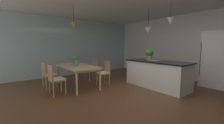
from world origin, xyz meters
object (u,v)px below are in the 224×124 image
(chair_far_left, at_px, (92,69))
(chair_near_right, at_px, (55,79))
(refrigerator, at_px, (215,59))
(dining_table, at_px, (77,67))
(chair_near_left, at_px, (48,74))
(potted_plant_on_table, at_px, (76,59))
(kitchen_island, at_px, (157,74))
(chair_far_right, at_px, (104,72))
(vase_on_dining_table, at_px, (76,63))
(potted_plant_on_island, at_px, (149,54))

(chair_far_left, relative_size, chair_near_right, 1.00)
(refrigerator, bearing_deg, chair_far_left, -138.93)
(dining_table, bearing_deg, chair_near_left, -117.00)
(dining_table, distance_m, potted_plant_on_table, 0.43)
(chair_near_right, height_order, chair_near_left, same)
(kitchen_island, bearing_deg, dining_table, -128.78)
(chair_far_right, bearing_deg, vase_on_dining_table, -107.13)
(dining_table, xyz_separation_m, potted_plant_on_island, (1.39, 2.14, 0.46))
(dining_table, xyz_separation_m, chair_near_left, (-0.43, -0.84, -0.19))
(chair_far_right, bearing_deg, chair_near_left, -117.20)
(kitchen_island, bearing_deg, vase_on_dining_table, -125.24)
(dining_table, distance_m, refrigerator, 4.73)
(chair_near_right, relative_size, refrigerator, 0.46)
(chair_near_right, xyz_separation_m, vase_on_dining_table, (-0.28, 0.76, 0.36))
(chair_far_left, xyz_separation_m, refrigerator, (3.33, 2.90, 0.47))
(potted_plant_on_table, height_order, vase_on_dining_table, potted_plant_on_table)
(refrigerator, bearing_deg, potted_plant_on_table, -131.65)
(chair_near_right, xyz_separation_m, refrigerator, (2.46, 4.57, 0.47))
(chair_near_left, xyz_separation_m, kitchen_island, (2.14, 2.97, -0.01))
(chair_far_right, distance_m, chair_far_left, 0.86)
(chair_near_right, height_order, refrigerator, refrigerator)
(potted_plant_on_island, relative_size, vase_on_dining_table, 1.89)
(chair_far_right, distance_m, refrigerator, 3.83)
(kitchen_island, relative_size, vase_on_dining_table, 9.81)
(refrigerator, distance_m, potted_plant_on_table, 4.86)
(chair_far_right, relative_size, chair_far_left, 1.00)
(chair_near_left, bearing_deg, chair_far_right, 62.80)
(potted_plant_on_table, bearing_deg, vase_on_dining_table, -20.70)
(chair_near_right, xyz_separation_m, potted_plant_on_table, (-0.77, 0.94, 0.45))
(vase_on_dining_table, bearing_deg, potted_plant_on_island, 60.89)
(potted_plant_on_table, bearing_deg, potted_plant_on_island, 49.78)
(chair_far_left, distance_m, chair_near_right, 1.88)
(refrigerator, relative_size, potted_plant_on_table, 5.32)
(chair_far_right, height_order, potted_plant_on_island, potted_plant_on_island)
(potted_plant_on_island, bearing_deg, refrigerator, 46.62)
(potted_plant_on_table, distance_m, vase_on_dining_table, 0.53)
(dining_table, distance_m, vase_on_dining_table, 0.24)
(chair_near_left, height_order, potted_plant_on_island, potted_plant_on_island)
(chair_near_left, height_order, potted_plant_on_table, potted_plant_on_table)
(chair_near_right, bearing_deg, potted_plant_on_island, 72.22)
(chair_far_left, height_order, refrigerator, refrigerator)
(refrigerator, xyz_separation_m, potted_plant_on_table, (-3.23, -3.63, -0.03))
(chair_near_left, distance_m, vase_on_dining_table, 1.02)
(chair_far_left, height_order, kitchen_island, kitchen_island)
(chair_far_right, height_order, refrigerator, refrigerator)
(kitchen_island, bearing_deg, chair_far_right, -134.62)
(vase_on_dining_table, bearing_deg, potted_plant_on_table, 159.30)
(refrigerator, height_order, potted_plant_on_table, refrigerator)
(dining_table, bearing_deg, vase_on_dining_table, -27.92)
(chair_far_right, distance_m, vase_on_dining_table, 1.03)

